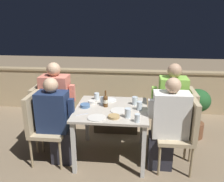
{
  "coord_description": "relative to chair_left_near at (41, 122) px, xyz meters",
  "views": [
    {
      "loc": [
        0.3,
        -2.93,
        1.95
      ],
      "look_at": [
        0.0,
        0.07,
        0.96
      ],
      "focal_mm": 38.0,
      "sensor_mm": 36.0,
      "label": 1
    }
  ],
  "objects": [
    {
      "name": "glass_cup_3",
      "position": [
        1.3,
        0.15,
        0.23
      ],
      "size": [
        0.07,
        0.07,
        0.12
      ],
      "color": "silver",
      "rests_on": "dining_table"
    },
    {
      "name": "glass_cup_2",
      "position": [
        0.79,
        0.28,
        0.23
      ],
      "size": [
        0.06,
        0.06,
        0.12
      ],
      "color": "silver",
      "rests_on": "dining_table"
    },
    {
      "name": "chair_right_far",
      "position": [
        1.92,
        0.34,
        0.0
      ],
      "size": [
        0.46,
        0.45,
        0.96
      ],
      "color": "tan",
      "rests_on": "ground_plane"
    },
    {
      "name": "person_green_blouse",
      "position": [
        1.71,
        0.34,
        0.1
      ],
      "size": [
        0.47,
        0.26,
        1.33
      ],
      "color": "#282833",
      "rests_on": "ground_plane"
    },
    {
      "name": "potted_plant",
      "position": [
        2.23,
        0.87,
        -0.07
      ],
      "size": [
        0.4,
        0.4,
        0.82
      ],
      "color": "brown",
      "rests_on": "ground_plane"
    },
    {
      "name": "ground_plane",
      "position": [
        0.93,
        0.17,
        -0.57
      ],
      "size": [
        16.0,
        16.0,
        0.0
      ],
      "primitive_type": "plane",
      "color": "#847056"
    },
    {
      "name": "chair_right_near",
      "position": [
        1.86,
        0.01,
        0.0
      ],
      "size": [
        0.46,
        0.45,
        0.96
      ],
      "color": "tan",
      "rests_on": "ground_plane"
    },
    {
      "name": "plate_1",
      "position": [
        1.04,
        0.09,
        0.17
      ],
      "size": [
        0.23,
        0.23,
        0.01
      ],
      "color": "silver",
      "rests_on": "dining_table"
    },
    {
      "name": "glass_cup_5",
      "position": [
        1.24,
        0.34,
        0.23
      ],
      "size": [
        0.08,
        0.08,
        0.11
      ],
      "color": "silver",
      "rests_on": "dining_table"
    },
    {
      "name": "person_coral_top",
      "position": [
        0.13,
        0.36,
        0.09
      ],
      "size": [
        0.48,
        0.26,
        1.31
      ],
      "color": "#282833",
      "rests_on": "ground_plane"
    },
    {
      "name": "chair_left_far",
      "position": [
        -0.07,
        0.36,
        0.0
      ],
      "size": [
        0.46,
        0.45,
        0.96
      ],
      "color": "tan",
      "rests_on": "ground_plane"
    },
    {
      "name": "fork_0",
      "position": [
        0.58,
        -0.08,
        0.17
      ],
      "size": [
        0.16,
        0.1,
        0.01
      ],
      "color": "silver",
      "rests_on": "dining_table"
    },
    {
      "name": "plate_2",
      "position": [
        0.78,
        -0.16,
        0.17
      ],
      "size": [
        0.23,
        0.23,
        0.01
      ],
      "color": "silver",
      "rests_on": "dining_table"
    },
    {
      "name": "chair_left_near",
      "position": [
        0.0,
        0.0,
        0.0
      ],
      "size": [
        0.46,
        0.45,
        0.96
      ],
      "color": "tan",
      "rests_on": "ground_plane"
    },
    {
      "name": "dining_table",
      "position": [
        0.93,
        0.17,
        0.08
      ],
      "size": [
        0.96,
        0.93,
        0.74
      ],
      "color": "#BCB2A3",
      "rests_on": "ground_plane"
    },
    {
      "name": "bowl_1",
      "position": [
        0.64,
        0.33,
        0.19
      ],
      "size": [
        0.11,
        0.11,
        0.04
      ],
      "color": "silver",
      "rests_on": "dining_table"
    },
    {
      "name": "parapet_wall",
      "position": [
        0.93,
        1.91,
        -0.14
      ],
      "size": [
        9.0,
        0.18,
        0.86
      ],
      "color": "tan",
      "rests_on": "ground_plane"
    },
    {
      "name": "glass_cup_0",
      "position": [
        1.15,
        -0.1,
        0.23
      ],
      "size": [
        0.08,
        0.08,
        0.12
      ],
      "color": "silver",
      "rests_on": "dining_table"
    },
    {
      "name": "beer_bottle",
      "position": [
        0.84,
        0.22,
        0.26
      ],
      "size": [
        0.06,
        0.06,
        0.23
      ],
      "color": "brown",
      "rests_on": "dining_table"
    },
    {
      "name": "plate_0",
      "position": [
        0.87,
        0.47,
        0.17
      ],
      "size": [
        0.21,
        0.21,
        0.01
      ],
      "color": "white",
      "rests_on": "dining_table"
    },
    {
      "name": "person_white_polo",
      "position": [
        1.65,
        0.01,
        0.04
      ],
      "size": [
        0.51,
        0.26,
        1.23
      ],
      "color": "#282833",
      "rests_on": "ground_plane"
    },
    {
      "name": "planter_hedge",
      "position": [
        0.93,
        1.01,
        -0.25
      ],
      "size": [
        0.74,
        0.47,
        0.58
      ],
      "color": "brown",
      "rests_on": "ground_plane"
    },
    {
      "name": "person_navy_jumper",
      "position": [
        0.21,
        -0.0,
        0.03
      ],
      "size": [
        0.48,
        0.26,
        1.19
      ],
      "color": "#282833",
      "rests_on": "ground_plane"
    },
    {
      "name": "bowl_0",
      "position": [
        0.99,
        -0.13,
        0.19
      ],
      "size": [
        0.14,
        0.14,
        0.03
      ],
      "color": "tan",
      "rests_on": "dining_table"
    },
    {
      "name": "glass_cup_1",
      "position": [
        0.68,
        0.48,
        0.22
      ],
      "size": [
        0.08,
        0.08,
        0.1
      ],
      "color": "silver",
      "rests_on": "dining_table"
    },
    {
      "name": "glass_cup_4",
      "position": [
        1.27,
        -0.22,
        0.22
      ],
      "size": [
        0.06,
        0.06,
        0.1
      ],
      "color": "silver",
      "rests_on": "dining_table"
    },
    {
      "name": "bowl_2",
      "position": [
        0.57,
        0.17,
        0.19
      ],
      "size": [
        0.13,
        0.13,
        0.05
      ],
      "color": "#4C709E",
      "rests_on": "dining_table"
    }
  ]
}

